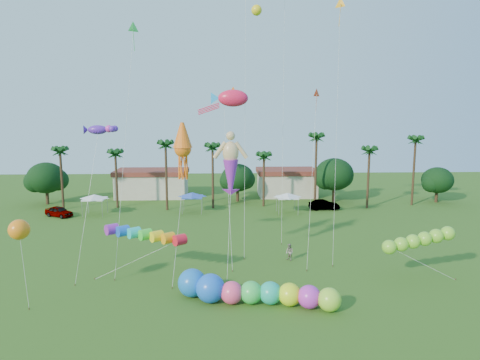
{
  "coord_description": "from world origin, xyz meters",
  "views": [
    {
      "loc": [
        -1.42,
        -25.38,
        14.43
      ],
      "look_at": [
        0.0,
        10.0,
        9.0
      ],
      "focal_mm": 32.0,
      "sensor_mm": 36.0,
      "label": 1
    }
  ],
  "objects_px": {
    "car_b": "(324,205)",
    "car_a": "(59,212)",
    "spectator_b": "(289,252)",
    "caterpillar_inflatable": "(262,293)",
    "blue_ball": "(192,283)"
  },
  "relations": [
    {
      "from": "car_b",
      "to": "spectator_b",
      "type": "bearing_deg",
      "value": 157.36
    },
    {
      "from": "car_a",
      "to": "blue_ball",
      "type": "relative_size",
      "value": 1.93
    },
    {
      "from": "car_a",
      "to": "blue_ball",
      "type": "height_order",
      "value": "blue_ball"
    },
    {
      "from": "car_a",
      "to": "car_b",
      "type": "xyz_separation_m",
      "value": [
        38.9,
        2.93,
        0.01
      ]
    },
    {
      "from": "car_b",
      "to": "car_a",
      "type": "bearing_deg",
      "value": 93.0
    },
    {
      "from": "car_a",
      "to": "spectator_b",
      "type": "height_order",
      "value": "spectator_b"
    },
    {
      "from": "car_a",
      "to": "car_b",
      "type": "distance_m",
      "value": 39.01
    },
    {
      "from": "car_a",
      "to": "spectator_b",
      "type": "xyz_separation_m",
      "value": [
        30.02,
        -19.79,
        0.11
      ]
    },
    {
      "from": "spectator_b",
      "to": "blue_ball",
      "type": "xyz_separation_m",
      "value": [
        -9.1,
        -8.15,
        0.28
      ]
    },
    {
      "from": "car_b",
      "to": "spectator_b",
      "type": "xyz_separation_m",
      "value": [
        -8.88,
        -22.72,
        0.1
      ]
    },
    {
      "from": "car_a",
      "to": "caterpillar_inflatable",
      "type": "bearing_deg",
      "value": -108.88
    },
    {
      "from": "car_b",
      "to": "spectator_b",
      "type": "height_order",
      "value": "spectator_b"
    },
    {
      "from": "car_a",
      "to": "caterpillar_inflatable",
      "type": "xyz_separation_m",
      "value": [
        26.34,
        -29.72,
        0.21
      ]
    },
    {
      "from": "car_a",
      "to": "caterpillar_inflatable",
      "type": "height_order",
      "value": "caterpillar_inflatable"
    },
    {
      "from": "blue_ball",
      "to": "spectator_b",
      "type": "bearing_deg",
      "value": 41.84
    }
  ]
}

